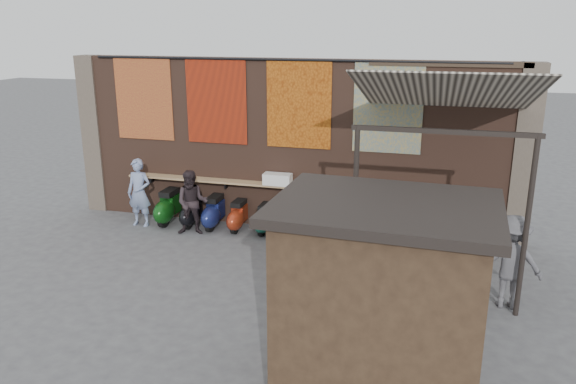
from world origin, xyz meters
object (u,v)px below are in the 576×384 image
object	(u,v)px
shopper_navy	(383,251)
market_stall	(381,310)
shopper_grey	(510,262)
scooter_stool_7	(343,226)
shelf_box	(278,179)
scooter_stool_2	(214,212)
shopper_tan	(360,218)
scooter_stool_0	(168,207)
scooter_stool_3	(238,216)
scooter_stool_6	(316,223)
scooter_stool_4	(265,219)
diner_left	(139,193)
scooter_stool_5	(289,219)
diner_right	(192,203)
scooter_stool_1	(192,212)

from	to	relation	value
shopper_navy	market_stall	size ratio (longest dim) A/B	0.66
market_stall	shopper_grey	bearing A→B (deg)	61.40
scooter_stool_7	shelf_box	bearing A→B (deg)	171.15
scooter_stool_2	shopper_tan	bearing A→B (deg)	-11.11
shopper_grey	scooter_stool_0	bearing A→B (deg)	-19.41
shelf_box	scooter_stool_3	bearing A→B (deg)	-162.10
scooter_stool_6	shopper_grey	xyz separation A→B (m)	(3.92, -2.29, 0.45)
scooter_stool_4	shopper_grey	bearing A→B (deg)	-24.22
scooter_stool_0	shopper_navy	distance (m)	6.02
scooter_stool_3	diner_left	bearing A→B (deg)	-173.36
scooter_stool_5	shopper_tan	distance (m)	1.92
scooter_stool_0	shopper_navy	bearing A→B (deg)	-23.91
shopper_navy	shopper_grey	xyz separation A→B (m)	(2.15, 0.12, -0.01)
scooter_stool_6	market_stall	bearing A→B (deg)	-69.39
diner_left	diner_right	bearing A→B (deg)	-7.56
scooter_stool_6	shopper_tan	distance (m)	1.38
scooter_stool_2	scooter_stool_6	size ratio (longest dim) A/B	1.03
scooter_stool_3	shopper_navy	world-z (taller)	shopper_navy
scooter_stool_3	scooter_stool_6	distance (m)	1.89
scooter_stool_1	scooter_stool_2	xyz separation A→B (m)	(0.58, 0.01, 0.03)
scooter_stool_6	scooter_stool_7	size ratio (longest dim) A/B	1.11
shelf_box	shopper_navy	distance (m)	3.91
shopper_grey	scooter_stool_7	bearing A→B (deg)	-38.07
shelf_box	shopper_navy	size ratio (longest dim) A/B	0.39
diner_left	diner_right	world-z (taller)	diner_left
shopper_navy	market_stall	distance (m)	3.07
scooter_stool_2	market_stall	world-z (taller)	market_stall
shopper_tan	market_stall	size ratio (longest dim) A/B	0.64
scooter_stool_1	scooter_stool_3	bearing A→B (deg)	0.26
shelf_box	scooter_stool_0	bearing A→B (deg)	-173.96
scooter_stool_4	scooter_stool_6	xyz separation A→B (m)	(1.23, -0.03, 0.04)
shelf_box	scooter_stool_5	size ratio (longest dim) A/B	0.76
scooter_stool_6	scooter_stool_3	bearing A→B (deg)	179.27
shelf_box	shopper_tan	bearing A→B (deg)	-25.37
shopper_tan	diner_right	bearing A→B (deg)	136.86
shopper_tan	scooter_stool_5	bearing A→B (deg)	118.63
scooter_stool_5	market_stall	world-z (taller)	market_stall
scooter_stool_0	diner_right	bearing A→B (deg)	-29.49
scooter_stool_3	shopper_navy	xyz separation A→B (m)	(3.67, -2.43, 0.49)
shelf_box	scooter_stool_7	xyz separation A→B (m)	(1.63, -0.25, -0.91)
scooter_stool_0	market_stall	xyz separation A→B (m)	(5.75, -5.46, 0.87)
scooter_stool_4	shopper_navy	world-z (taller)	shopper_navy
scooter_stool_3	scooter_stool_4	size ratio (longest dim) A/B	1.04
shelf_box	scooter_stool_5	bearing A→B (deg)	-41.13
diner_right	shopper_navy	world-z (taller)	shopper_navy
scooter_stool_1	scooter_stool_4	xyz separation A→B (m)	(1.86, 0.01, -0.02)
scooter_stool_4	scooter_stool_3	bearing A→B (deg)	-179.44
diner_left	shopper_grey	world-z (taller)	shopper_grey
diner_left	scooter_stool_7	bearing A→B (deg)	4.29
scooter_stool_7	market_stall	bearing A→B (deg)	-75.61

